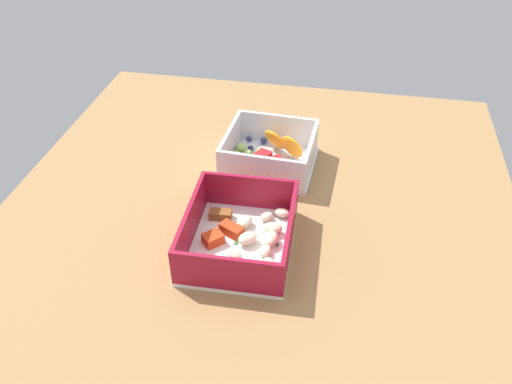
{
  "coord_description": "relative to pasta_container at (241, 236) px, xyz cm",
  "views": [
    {
      "loc": [
        -64.64,
        -11.33,
        54.53
      ],
      "look_at": [
        -0.96,
        0.7,
        4.0
      ],
      "focal_mm": 37.09,
      "sensor_mm": 36.0,
      "label": 1
    }
  ],
  "objects": [
    {
      "name": "pasta_container",
      "position": [
        0.0,
        0.0,
        0.0
      ],
      "size": [
        18.15,
        15.1,
        6.17
      ],
      "rotation": [
        0.0,
        0.0,
        0.03
      ],
      "color": "white",
      "rests_on": "table_surface"
    },
    {
      "name": "fruit_bowl",
      "position": [
        20.67,
        -0.5,
        0.19
      ],
      "size": [
        14.73,
        15.3,
        6.19
      ],
      "rotation": [
        0.0,
        0.0,
        -0.06
      ],
      "color": "white",
      "rests_on": "table_surface"
    },
    {
      "name": "table_surface",
      "position": [
        11.19,
        -0.9,
        -2.95
      ],
      "size": [
        80.0,
        80.0,
        2.0
      ],
      "primitive_type": "cube",
      "color": "#9E7547",
      "rests_on": "ground"
    }
  ]
}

